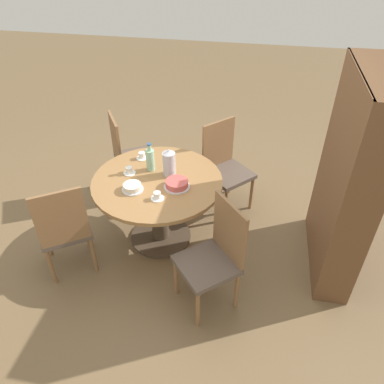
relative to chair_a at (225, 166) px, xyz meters
name	(u,v)px	position (x,y,z in m)	size (l,w,h in m)	color
ground_plane	(161,237)	(0.67, -0.54, -0.49)	(14.00, 14.00, 0.00)	brown
dining_table	(158,196)	(0.67, -0.54, 0.03)	(1.17, 1.17, 0.71)	#473828
chair_a	(225,166)	(0.00, 0.00, 0.00)	(0.59, 0.59, 0.95)	olive
chair_b	(129,155)	(-0.02, -1.06, 0.00)	(0.58, 0.58, 0.95)	olive
chair_c	(64,228)	(1.21, -1.22, 0.00)	(0.58, 0.58, 0.95)	olive
chair_d	(214,256)	(1.29, 0.07, 0.00)	(0.59, 0.59, 0.95)	olive
bookshelf	(344,181)	(0.65, 1.02, 0.39)	(1.05, 0.28, 1.78)	brown
coffee_pot	(169,163)	(0.57, -0.45, 0.34)	(0.12, 0.12, 0.26)	silver
water_bottle	(150,159)	(0.52, -0.64, 0.33)	(0.08, 0.08, 0.27)	#99C6A3
cake_main	(177,184)	(0.75, -0.35, 0.24)	(0.23, 0.23, 0.07)	silver
cake_second	(132,187)	(0.86, -0.71, 0.24)	(0.19, 0.19, 0.06)	silver
cup_a	(142,156)	(0.35, -0.78, 0.24)	(0.11, 0.11, 0.07)	white
cup_b	(157,196)	(0.94, -0.47, 0.24)	(0.11, 0.11, 0.07)	white
cup_c	(129,171)	(0.62, -0.82, 0.24)	(0.11, 0.11, 0.07)	white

